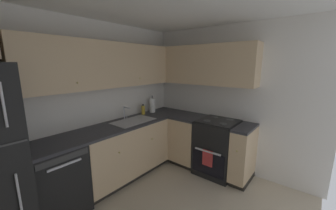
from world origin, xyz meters
name	(u,v)px	position (x,y,z in m)	size (l,w,h in m)	color
wall_back	(85,105)	(0.00, 1.46, 1.23)	(3.64, 0.05, 2.46)	silver
wall_right	(228,100)	(1.80, 0.00, 1.23)	(0.05, 2.97, 2.46)	silver
dishwasher	(56,180)	(-0.63, 1.14, 0.44)	(0.60, 0.63, 0.87)	black
lower_cabinets_back	(124,151)	(0.42, 1.14, 0.44)	(1.49, 0.62, 0.87)	tan
countertop_back	(123,125)	(0.42, 1.14, 0.89)	(2.70, 0.60, 0.04)	#2D2D33
lower_cabinets_right	(204,145)	(1.47, 0.26, 0.44)	(0.62, 1.38, 0.87)	tan
countertop_right	(205,120)	(1.47, 0.26, 0.89)	(0.60, 1.38, 0.03)	#2D2D33
oven_range	(217,147)	(1.49, 0.02, 0.46)	(0.68, 0.62, 1.06)	black
upper_cabinets_back	(105,65)	(0.26, 1.28, 1.81)	(2.38, 0.34, 0.66)	tan
upper_cabinets_right	(200,65)	(1.61, 0.47, 1.81)	(0.32, 1.93, 0.66)	tan
sink	(134,123)	(0.61, 1.11, 0.87)	(0.69, 0.40, 0.10)	#B7B7BC
faucet	(125,112)	(0.62, 1.31, 1.04)	(0.07, 0.16, 0.21)	silver
soap_bottle	(143,110)	(1.04, 1.32, 0.99)	(0.07, 0.07, 0.19)	gold
paper_towel_roll	(152,105)	(1.27, 1.30, 1.05)	(0.11, 0.11, 0.33)	white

